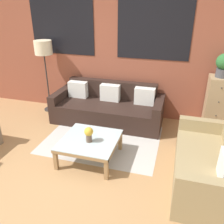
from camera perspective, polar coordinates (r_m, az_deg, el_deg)
The scene contains 10 objects.
ground_plane at distance 3.59m, azimuth -13.41°, elevation -15.32°, with size 16.00×16.00×0.00m, color #AD7F51.
wall_back_brick at distance 5.07m, azimuth -1.36°, elevation 15.08°, with size 8.40×0.09×2.80m.
rug at distance 4.36m, azimuth -2.31°, elevation -6.54°, with size 2.02×1.54×0.00m.
couch_dark at distance 4.90m, azimuth -0.94°, elevation 0.94°, with size 2.22×0.88×0.78m.
settee_vintage at distance 3.48m, azimuth 22.60°, elevation -11.72°, with size 0.80×1.58×0.92m.
coffee_table at distance 3.72m, azimuth -5.37°, elevation -7.20°, with size 0.86×0.86×0.36m.
floor_lamp at distance 5.32m, azimuth -16.13°, elevation 13.94°, with size 0.37×0.37×1.56m.
drawer_cabinet at distance 4.85m, azimuth 23.75°, elevation 1.66°, with size 0.39×0.43×1.06m.
potted_plant at distance 4.63m, azimuth 25.37°, elevation 10.26°, with size 0.29×0.29×0.42m.
flower_vase at distance 3.56m, azimuth -5.62°, elevation -5.15°, with size 0.14×0.14×0.24m.
Camera 1 is at (1.52, -2.32, 2.28)m, focal length 38.00 mm.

